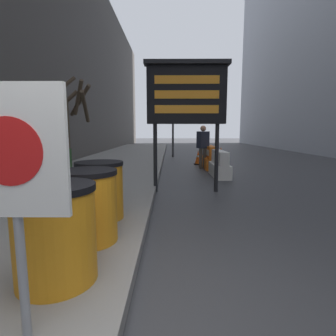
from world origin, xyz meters
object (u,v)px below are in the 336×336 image
jersey_barrier_white (220,165)px  traffic_cone_mid (221,154)px  warning_sign (12,168)px  jersey_barrier_orange_near (210,158)px  barrel_drum_middle (88,206)px  barrel_drum_foreground (55,233)px  traffic_cone_near (198,157)px  pedestrian_worker (203,143)px  traffic_light_near_curb (173,112)px  barrel_drum_back (100,190)px  message_board (187,95)px

jersey_barrier_white → traffic_cone_mid: jersey_barrier_white is taller
warning_sign → jersey_barrier_white: warning_sign is taller
warning_sign → jersey_barrier_orange_near: (2.69, 9.54, -0.91)m
barrel_drum_middle → barrel_drum_foreground: bearing=-91.1°
jersey_barrier_white → traffic_cone_near: 3.41m
barrel_drum_foreground → jersey_barrier_orange_near: 9.25m
barrel_drum_middle → pedestrian_worker: (2.42, 7.75, 0.45)m
jersey_barrier_white → traffic_cone_near: bearing=96.4°
barrel_drum_middle → traffic_cone_mid: barrel_drum_middle is taller
jersey_barrier_white → traffic_light_near_curb: bearing=102.4°
warning_sign → traffic_cone_mid: 13.00m
barrel_drum_foreground → jersey_barrier_orange_near: bearing=72.5°
barrel_drum_foreground → traffic_cone_mid: bearing=72.0°
jersey_barrier_orange_near → traffic_cone_mid: jersey_barrier_orange_near is taller
barrel_drum_middle → traffic_cone_near: bearing=75.4°
traffic_light_near_curb → barrel_drum_middle: bearing=-95.5°
barrel_drum_back → traffic_cone_mid: (3.86, 9.90, -0.25)m
message_board → traffic_light_near_curb: traffic_light_near_curb is taller
barrel_drum_foreground → message_board: 4.95m
barrel_drum_back → message_board: (1.54, 2.55, 1.82)m
barrel_drum_back → traffic_light_near_curb: size_ratio=0.25×
message_board → traffic_light_near_curb: 9.34m
message_board → pedestrian_worker: 4.61m
barrel_drum_middle → pedestrian_worker: bearing=72.6°
traffic_cone_mid → pedestrian_worker: size_ratio=0.41×
barrel_drum_middle → traffic_cone_near: barrel_drum_middle is taller
barrel_drum_middle → traffic_cone_near: 9.48m
barrel_drum_middle → pedestrian_worker: pedestrian_worker is taller
message_board → traffic_cone_mid: 7.98m
warning_sign → jersey_barrier_orange_near: size_ratio=0.88×
jersey_barrier_white → traffic_cone_near: size_ratio=2.40×
traffic_cone_near → barrel_drum_back: bearing=-106.6°
barrel_drum_foreground → traffic_cone_near: 10.36m
barrel_drum_foreground → traffic_light_near_curb: size_ratio=0.25×
pedestrian_worker → barrel_drum_middle: bearing=40.0°
pedestrian_worker → barrel_drum_foreground: bearing=41.6°
jersey_barrier_orange_near → traffic_cone_near: size_ratio=2.80×
pedestrian_worker → jersey_barrier_orange_near: bearing=173.1°
barrel_drum_foreground → traffic_cone_mid: size_ratio=1.24×
barrel_drum_foreground → message_board: bearing=71.3°
barrel_drum_middle → jersey_barrier_orange_near: 8.38m
traffic_cone_near → message_board: bearing=-99.2°
barrel_drum_back → warning_sign: 2.63m
traffic_cone_near → traffic_light_near_curb: size_ratio=0.18×
traffic_cone_mid → warning_sign: bearing=-106.6°
barrel_drum_back → jersey_barrier_orange_near: 7.57m
barrel_drum_back → message_board: bearing=58.9°
barrel_drum_middle → traffic_light_near_curb: traffic_light_near_curb is taller
traffic_cone_near → traffic_cone_mid: 2.14m
jersey_barrier_white → traffic_light_near_curb: 7.53m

